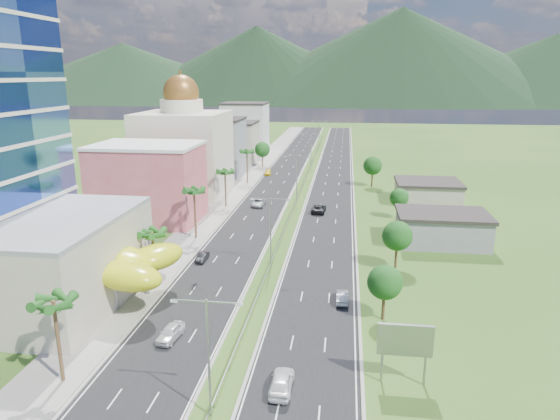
% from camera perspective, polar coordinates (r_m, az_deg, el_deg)
% --- Properties ---
extents(ground, '(500.00, 500.00, 0.00)m').
position_cam_1_polar(ground, '(68.34, -2.32, -9.59)').
color(ground, '#2D5119').
rests_on(ground, ground).
extents(road_left, '(11.00, 260.00, 0.04)m').
position_cam_1_polar(road_left, '(154.86, 0.61, 4.57)').
color(road_left, black).
rests_on(road_left, ground).
extents(road_right, '(11.00, 260.00, 0.04)m').
position_cam_1_polar(road_right, '(153.81, 6.18, 4.41)').
color(road_right, black).
rests_on(road_right, ground).
extents(sidewalk_left, '(7.00, 260.00, 0.12)m').
position_cam_1_polar(sidewalk_left, '(156.26, -2.86, 4.67)').
color(sidewalk_left, gray).
rests_on(sidewalk_left, ground).
extents(median_guardrail, '(0.10, 216.06, 0.76)m').
position_cam_1_polar(median_guardrail, '(136.42, 2.83, 3.35)').
color(median_guardrail, gray).
rests_on(median_guardrail, ground).
extents(streetlight_median_a, '(6.04, 0.25, 11.00)m').
position_cam_1_polar(streetlight_median_a, '(43.59, -8.21, -15.14)').
color(streetlight_median_a, gray).
rests_on(streetlight_median_a, ground).
extents(streetlight_median_b, '(6.04, 0.25, 11.00)m').
position_cam_1_polar(streetlight_median_b, '(75.17, -1.08, -1.73)').
color(streetlight_median_b, gray).
rests_on(streetlight_median_b, ground).
extents(streetlight_median_c, '(6.04, 0.25, 11.00)m').
position_cam_1_polar(streetlight_median_c, '(113.74, 1.94, 4.11)').
color(streetlight_median_c, gray).
rests_on(streetlight_median_c, ground).
extents(streetlight_median_d, '(6.04, 0.25, 11.00)m').
position_cam_1_polar(streetlight_median_d, '(157.98, 3.56, 7.23)').
color(streetlight_median_d, gray).
rests_on(streetlight_median_d, ground).
extents(streetlight_median_e, '(6.04, 0.25, 11.00)m').
position_cam_1_polar(streetlight_median_e, '(202.56, 4.48, 8.98)').
color(streetlight_median_e, gray).
rests_on(streetlight_median_e, ground).
extents(mall_podium, '(30.00, 24.00, 11.00)m').
position_cam_1_polar(mall_podium, '(73.52, -28.76, -5.10)').
color(mall_podium, '#A19685').
rests_on(mall_podium, ground).
extents(lime_canopy, '(18.00, 15.00, 7.40)m').
position_cam_1_polar(lime_canopy, '(69.06, -19.63, -5.75)').
color(lime_canopy, '#BBC413').
rests_on(lime_canopy, ground).
extents(pink_shophouse, '(20.00, 15.00, 15.00)m').
position_cam_1_polar(pink_shophouse, '(103.05, -14.80, 2.87)').
color(pink_shophouse, '#BA4C50').
rests_on(pink_shophouse, ground).
extents(domed_building, '(20.00, 20.00, 28.70)m').
position_cam_1_polar(domed_building, '(123.62, -10.93, 6.91)').
color(domed_building, beige).
rests_on(domed_building, ground).
extents(midrise_grey, '(16.00, 15.00, 16.00)m').
position_cam_1_polar(midrise_grey, '(147.52, -7.46, 7.05)').
color(midrise_grey, gray).
rests_on(midrise_grey, ground).
extents(midrise_beige, '(16.00, 15.00, 13.00)m').
position_cam_1_polar(midrise_beige, '(168.87, -5.52, 7.62)').
color(midrise_beige, '#A19685').
rests_on(midrise_beige, ground).
extents(midrise_white, '(16.00, 15.00, 18.00)m').
position_cam_1_polar(midrise_white, '(190.90, -3.99, 9.29)').
color(midrise_white, silver).
rests_on(midrise_white, ground).
extents(billboard, '(5.20, 0.35, 6.20)m').
position_cam_1_polar(billboard, '(49.82, 14.11, -14.41)').
color(billboard, gray).
rests_on(billboard, ground).
extents(shed_near, '(15.00, 10.00, 5.00)m').
position_cam_1_polar(shed_near, '(91.59, 18.02, -2.14)').
color(shed_near, gray).
rests_on(shed_near, ground).
extents(shed_far, '(14.00, 12.00, 4.40)m').
position_cam_1_polar(shed_far, '(120.59, 16.50, 1.92)').
color(shed_far, '#A19685').
rests_on(shed_far, ground).
extents(palm_tree_a, '(3.60, 3.60, 9.10)m').
position_cam_1_polar(palm_tree_a, '(51.45, -24.45, -9.90)').
color(palm_tree_a, '#47301C').
rests_on(palm_tree_a, ground).
extents(palm_tree_b, '(3.60, 3.60, 8.10)m').
position_cam_1_polar(palm_tree_b, '(71.69, -14.42, -2.81)').
color(palm_tree_b, '#47301C').
rests_on(palm_tree_b, ground).
extents(palm_tree_c, '(3.60, 3.60, 9.60)m').
position_cam_1_polar(palm_tree_c, '(89.46, -9.79, 1.98)').
color(palm_tree_c, '#47301C').
rests_on(palm_tree_c, ground).
extents(palm_tree_d, '(3.60, 3.60, 8.60)m').
position_cam_1_polar(palm_tree_d, '(111.32, -6.30, 4.20)').
color(palm_tree_d, '#47301C').
rests_on(palm_tree_d, ground).
extents(palm_tree_e, '(3.60, 3.60, 9.40)m').
position_cam_1_polar(palm_tree_e, '(135.24, -3.80, 6.54)').
color(palm_tree_e, '#47301C').
rests_on(palm_tree_e, ground).
extents(leafy_tree_lfar, '(4.90, 4.90, 8.05)m').
position_cam_1_polar(leafy_tree_lfar, '(159.96, -2.03, 6.93)').
color(leafy_tree_lfar, '#47301C').
rests_on(leafy_tree_lfar, ground).
extents(leafy_tree_ra, '(4.20, 4.20, 6.90)m').
position_cam_1_polar(leafy_tree_ra, '(61.18, 11.89, -8.11)').
color(leafy_tree_ra, '#47301C').
rests_on(leafy_tree_ra, ground).
extents(leafy_tree_rb, '(4.55, 4.55, 7.47)m').
position_cam_1_polar(leafy_tree_rb, '(77.20, 13.26, -2.91)').
color(leafy_tree_rb, '#47301C').
rests_on(leafy_tree_rb, ground).
extents(leafy_tree_rc, '(3.85, 3.85, 6.33)m').
position_cam_1_polar(leafy_tree_rc, '(104.56, 13.46, 1.37)').
color(leafy_tree_rc, '#47301C').
rests_on(leafy_tree_rc, ground).
extents(leafy_tree_rd, '(4.90, 4.90, 8.05)m').
position_cam_1_polar(leafy_tree_rd, '(133.29, 10.55, 5.00)').
color(leafy_tree_rd, '#47301C').
rests_on(leafy_tree_rd, ground).
extents(mountain_ridge, '(860.00, 140.00, 90.00)m').
position_cam_1_polar(mountain_ridge, '(514.23, 13.29, 11.65)').
color(mountain_ridge, black).
rests_on(mountain_ridge, ground).
extents(car_white_near_left, '(2.46, 4.81, 1.57)m').
position_cam_1_polar(car_white_near_left, '(58.63, -12.43, -13.52)').
color(car_white_near_left, silver).
rests_on(car_white_near_left, road_left).
extents(car_dark_left, '(1.41, 3.88, 1.27)m').
position_cam_1_polar(car_dark_left, '(80.49, -8.88, -5.31)').
color(car_dark_left, black).
rests_on(car_dark_left, road_left).
extents(car_silver_mid_left, '(2.77, 5.83, 1.61)m').
position_cam_1_polar(car_silver_mid_left, '(112.32, -2.45, 0.88)').
color(car_silver_mid_left, '#A7AAAF').
rests_on(car_silver_mid_left, road_left).
extents(car_yellow_far_left, '(2.29, 4.83, 1.36)m').
position_cam_1_polar(car_yellow_far_left, '(147.55, -1.40, 4.31)').
color(car_yellow_far_left, yellow).
rests_on(car_yellow_far_left, road_left).
extents(car_white_near_right, '(2.09, 5.13, 1.74)m').
position_cam_1_polar(car_white_near_right, '(49.30, 0.19, -19.04)').
color(car_white_near_right, white).
rests_on(car_white_near_right, road_right).
extents(car_silver_right, '(1.54, 4.33, 1.42)m').
position_cam_1_polar(car_silver_right, '(66.32, 7.13, -9.79)').
color(car_silver_right, '#97989E').
rests_on(car_silver_right, road_right).
extents(car_dark_far_right, '(3.08, 6.09, 1.65)m').
position_cam_1_polar(car_dark_far_right, '(107.38, 4.45, 0.18)').
color(car_dark_far_right, black).
rests_on(car_dark_far_right, road_right).
extents(motorcycle, '(0.64, 1.95, 1.24)m').
position_cam_1_polar(motorcycle, '(70.46, -9.78, -8.43)').
color(motorcycle, black).
rests_on(motorcycle, road_left).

